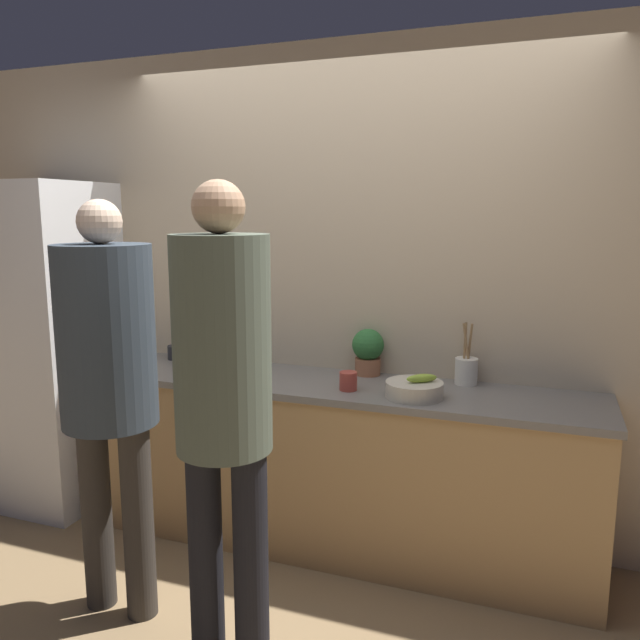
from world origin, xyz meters
The scene contains 12 objects.
ground_plane centered at (0.00, 0.00, 0.00)m, with size 14.00×14.00×0.00m, color #8C704C.
wall_back centered at (0.00, 0.62, 1.30)m, with size 5.20×0.06×2.60m.
counter centered at (0.00, 0.34, 0.44)m, with size 2.64×0.60×0.88m.
refrigerator centered at (-1.75, 0.27, 0.95)m, with size 0.62×0.68×1.90m.
person_left centered at (-0.69, -0.52, 1.09)m, with size 0.39×0.39×1.78m.
person_center centered at (-0.07, -0.67, 1.10)m, with size 0.35×0.35×1.84m.
fruit_bowl centered at (0.44, 0.21, 0.92)m, with size 0.27×0.27×0.11m.
utensil_crock centered at (0.64, 0.52, 0.96)m, with size 0.11×0.11×0.31m.
bottle_green centered at (-0.77, 0.52, 0.95)m, with size 0.08×0.08×0.18m.
cup_black centered at (-1.03, 0.48, 0.92)m, with size 0.09×0.09×0.08m.
cup_red centered at (0.12, 0.21, 0.93)m, with size 0.09×0.09×0.09m.
potted_plant centered at (0.12, 0.53, 1.01)m, with size 0.17×0.17×0.24m.
Camera 1 is at (0.99, -2.56, 1.73)m, focal length 35.00 mm.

